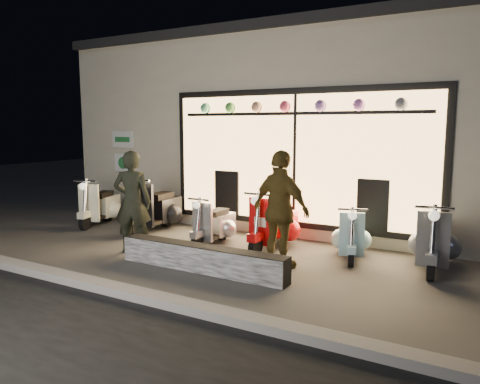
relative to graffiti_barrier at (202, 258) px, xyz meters
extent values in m
plane|color=#383533|center=(-0.42, 0.65, -0.20)|extent=(40.00, 40.00, 0.00)
cube|color=slate|center=(-0.42, -1.35, -0.14)|extent=(40.00, 0.25, 0.12)
cube|color=beige|center=(-0.42, 5.65, 1.80)|extent=(10.00, 6.00, 4.00)
cube|color=black|center=(-0.42, 5.65, 3.90)|extent=(10.20, 6.20, 0.20)
cube|color=black|center=(0.38, 2.63, 1.35)|extent=(5.45, 0.06, 2.65)
cube|color=#FFBF6B|center=(0.38, 2.59, 1.35)|extent=(5.20, 0.04, 2.40)
cube|color=black|center=(0.38, 2.55, 2.20)|extent=(4.90, 0.06, 0.06)
cube|color=white|center=(-4.02, 2.61, 1.65)|extent=(0.65, 0.04, 0.38)
cube|color=white|center=(-4.02, 2.61, 1.10)|extent=(0.55, 0.04, 0.42)
cube|color=black|center=(0.00, 0.00, 0.00)|extent=(2.81, 0.28, 0.40)
cylinder|color=black|center=(-0.76, 0.95, -0.05)|extent=(0.09, 0.29, 0.29)
cylinder|color=black|center=(-0.77, 1.81, -0.05)|extent=(0.11, 0.29, 0.29)
cube|color=#A9A9AE|center=(-0.76, 1.13, 0.28)|extent=(0.39, 0.07, 0.70)
cube|color=#A9A9AE|center=(-0.77, 1.72, 0.12)|extent=(0.37, 0.61, 0.39)
cube|color=black|center=(-0.77, 1.64, 0.36)|extent=(0.25, 0.48, 0.10)
sphere|color=#FFF2CC|center=(-0.76, 0.94, 0.61)|extent=(0.13, 0.13, 0.13)
cylinder|color=black|center=(0.32, 1.11, -0.03)|extent=(0.11, 0.34, 0.34)
cylinder|color=black|center=(0.35, 2.11, -0.03)|extent=(0.13, 0.34, 0.34)
cube|color=#B50B0D|center=(0.33, 1.32, 0.36)|extent=(0.46, 0.08, 0.82)
cube|color=#B50B0D|center=(0.34, 2.01, 0.18)|extent=(0.44, 0.71, 0.46)
cube|color=black|center=(0.34, 1.91, 0.46)|extent=(0.29, 0.57, 0.12)
sphere|color=#FFF2CC|center=(0.32, 1.10, 0.75)|extent=(0.15, 0.15, 0.15)
cylinder|color=black|center=(-2.36, 1.16, -0.02)|extent=(0.14, 0.37, 0.36)
cylinder|color=black|center=(-2.45, 2.22, -0.02)|extent=(0.16, 0.37, 0.36)
cube|color=black|center=(-2.38, 1.38, 0.40)|extent=(0.49, 0.12, 0.87)
cube|color=black|center=(-2.44, 2.11, 0.20)|extent=(0.51, 0.78, 0.49)
cube|color=black|center=(-2.43, 2.01, 0.50)|extent=(0.35, 0.62, 0.13)
sphere|color=#FFF2CC|center=(-2.36, 1.15, 0.81)|extent=(0.17, 0.17, 0.16)
cylinder|color=black|center=(-3.71, 1.08, -0.03)|extent=(0.19, 0.35, 0.33)
cylinder|color=black|center=(-4.01, 2.01, -0.03)|extent=(0.21, 0.35, 0.33)
cube|color=#EAE7C0|center=(-3.77, 1.27, 0.35)|extent=(0.45, 0.20, 0.80)
cube|color=#EAE7C0|center=(-3.98, 1.92, 0.17)|extent=(0.60, 0.78, 0.45)
cube|color=black|center=(-3.95, 1.82, 0.45)|extent=(0.43, 0.61, 0.12)
sphere|color=#FFF2CC|center=(-3.71, 1.07, 0.73)|extent=(0.18, 0.18, 0.15)
cylinder|color=black|center=(1.88, 1.33, -0.05)|extent=(0.17, 0.30, 0.29)
cylinder|color=black|center=(1.63, 2.15, -0.05)|extent=(0.18, 0.31, 0.29)
cube|color=#93C5D1|center=(1.83, 1.51, 0.28)|extent=(0.39, 0.17, 0.70)
cube|color=#93C5D1|center=(1.66, 2.07, 0.12)|extent=(0.52, 0.68, 0.39)
cube|color=black|center=(1.68, 1.99, 0.36)|extent=(0.37, 0.53, 0.10)
sphere|color=#FFF2CC|center=(1.88, 1.33, 0.61)|extent=(0.16, 0.16, 0.13)
cylinder|color=black|center=(3.05, 1.25, -0.03)|extent=(0.13, 0.34, 0.34)
cylinder|color=black|center=(2.96, 2.24, -0.03)|extent=(0.15, 0.35, 0.34)
cube|color=#5A5C62|center=(3.03, 1.46, 0.36)|extent=(0.46, 0.11, 0.81)
cube|color=#5A5C62|center=(2.97, 2.14, 0.18)|extent=(0.48, 0.73, 0.46)
cube|color=black|center=(2.98, 2.04, 0.45)|extent=(0.33, 0.58, 0.12)
sphere|color=#FFF2CC|center=(3.05, 1.24, 0.74)|extent=(0.16, 0.16, 0.15)
imported|color=black|center=(-1.65, 0.31, 0.68)|extent=(0.76, 0.66, 1.76)
imported|color=brown|center=(0.95, 0.75, 0.71)|extent=(1.15, 0.74, 1.82)
camera|label=1|loc=(3.89, -5.61, 1.98)|focal=35.00mm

